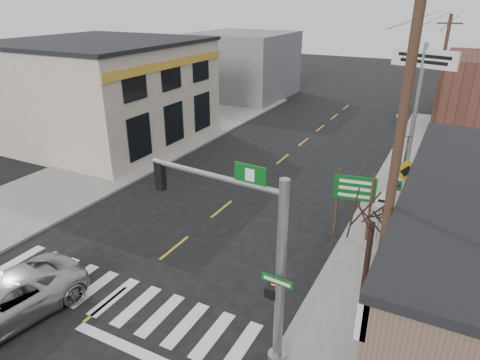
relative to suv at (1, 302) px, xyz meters
The scene contains 19 objects.
ground 3.20m from the suv, 42.45° to the left, with size 140.00×140.00×0.00m, color black.
sidewalk_right 18.88m from the suv, 53.20° to the left, with size 6.00×38.00×0.13m, color gray.
sidewalk_left 16.54m from the suv, 113.91° to the left, with size 6.00×38.00×0.13m, color gray.
center_line 10.39m from the suv, 77.16° to the left, with size 0.12×56.00×0.01m, color gold.
crosswalk 3.48m from the suv, 47.42° to the left, with size 11.00×2.20×0.01m, color silver.
left_building 19.52m from the suv, 123.59° to the left, with size 12.00×12.00×6.80m, color beige.
bldg_distant_left 35.28m from the suv, 104.31° to the left, with size 9.00×10.00×6.40m, color slate.
suv is the anchor object (origin of this frame).
traffic_signal_pole 8.65m from the suv, 16.73° to the left, with size 4.57×0.37×5.78m.
guide_sign 13.43m from the suv, 49.93° to the left, with size 1.72×0.14×3.01m.
fire_hydrant 13.02m from the suv, 38.59° to the left, with size 0.22×0.22×0.71m.
ped_crossing_sign 16.53m from the suv, 51.42° to the left, with size 1.15×0.08×2.95m.
lamp_post 16.50m from the suv, 53.89° to the left, with size 0.63×0.49×4.85m.
dance_center_sign 21.15m from the suv, 61.56° to the left, with size 3.49×0.22×7.42m.
bare_tree 12.13m from the suv, 31.14° to the left, with size 2.29×2.29×4.57m.
shrub_front 14.58m from the suv, 25.64° to the left, with size 1.35×1.35×1.01m, color #1C3A1D.
shrub_back 15.74m from the suv, 45.72° to the left, with size 1.07×1.07×0.81m, color black.
utility_pole_near 12.72m from the suv, 26.84° to the left, with size 1.79×0.27×10.30m.
utility_pole_far 26.99m from the suv, 67.09° to the left, with size 1.49×0.22×8.59m.
Camera 1 is at (9.46, -8.33, 9.63)m, focal length 32.00 mm.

